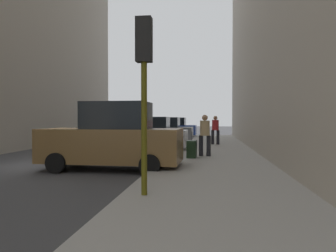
# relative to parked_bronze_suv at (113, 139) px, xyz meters

# --- Properties ---
(ground_plane) EXTENTS (120.00, 120.00, 0.00)m
(ground_plane) POSITION_rel_parked_bronze_suv_xyz_m (-2.65, 0.70, -1.03)
(ground_plane) COLOR #38383A
(sidewalk) EXTENTS (4.00, 40.00, 0.15)m
(sidewalk) POSITION_rel_parked_bronze_suv_xyz_m (3.35, 0.70, -0.96)
(sidewalk) COLOR gray
(sidewalk) RESTS_ON ground_plane
(parked_bronze_suv) EXTENTS (4.66, 2.18, 2.25)m
(parked_bronze_suv) POSITION_rel_parked_bronze_suv_xyz_m (0.00, 0.00, 0.00)
(parked_bronze_suv) COLOR brown
(parked_bronze_suv) RESTS_ON ground_plane
(parked_silver_sedan) EXTENTS (4.21, 2.09, 1.79)m
(parked_silver_sedan) POSITION_rel_parked_bronze_suv_xyz_m (0.00, 6.11, -0.18)
(parked_silver_sedan) COLOR #B7BABF
(parked_silver_sedan) RESTS_ON ground_plane
(parked_gray_coupe) EXTENTS (4.24, 2.13, 1.79)m
(parked_gray_coupe) POSITION_rel_parked_bronze_suv_xyz_m (0.00, 12.16, -0.18)
(parked_gray_coupe) COLOR slate
(parked_gray_coupe) RESTS_ON ground_plane
(parked_blue_sedan) EXTENTS (4.24, 2.14, 1.79)m
(parked_blue_sedan) POSITION_rel_parked_bronze_suv_xyz_m (0.00, 18.44, -0.18)
(parked_blue_sedan) COLOR navy
(parked_blue_sedan) RESTS_ON ground_plane
(fire_hydrant) EXTENTS (0.42, 0.22, 0.70)m
(fire_hydrant) POSITION_rel_parked_bronze_suv_xyz_m (1.80, 4.18, -0.54)
(fire_hydrant) COLOR red
(fire_hydrant) RESTS_ON sidewalk
(traffic_light) EXTENTS (0.32, 0.32, 3.60)m
(traffic_light) POSITION_rel_parked_bronze_suv_xyz_m (1.85, -3.99, 1.73)
(traffic_light) COLOR #514C0F
(traffic_light) RESTS_ON sidewalk
(pedestrian_in_tan_coat) EXTENTS (0.52, 0.44, 1.71)m
(pedestrian_in_tan_coat) POSITION_rel_parked_bronze_suv_xyz_m (3.00, 3.10, 0.07)
(pedestrian_in_tan_coat) COLOR black
(pedestrian_in_tan_coat) RESTS_ON sidewalk
(pedestrian_in_red_jacket) EXTENTS (0.53, 0.47, 1.71)m
(pedestrian_in_red_jacket) POSITION_rel_parked_bronze_suv_xyz_m (3.56, 9.34, 0.07)
(pedestrian_in_red_jacket) COLOR black
(pedestrian_in_red_jacket) RESTS_ON sidewalk
(rolling_suitcase) EXTENTS (0.40, 0.58, 1.04)m
(rolling_suitcase) POSITION_rel_parked_bronze_suv_xyz_m (2.49, 2.46, -0.54)
(rolling_suitcase) COLOR black
(rolling_suitcase) RESTS_ON sidewalk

